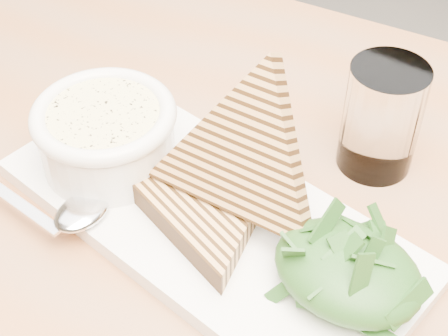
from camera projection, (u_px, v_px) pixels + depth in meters
The scene contains 12 objects.
table_leg_bl at pixel (91, 134), 1.23m from camera, with size 0.06×0.06×0.70m, color #8F6342.
platter at pixel (210, 219), 0.56m from camera, with size 0.35×0.16×0.02m, color white.
soup_bowl at pixel (108, 142), 0.58m from camera, with size 0.11×0.11×0.05m, color white.
soup at pixel (104, 116), 0.56m from camera, with size 0.10×0.10×0.01m, color beige.
bowl_rim at pixel (103, 115), 0.56m from camera, with size 0.12×0.12×0.01m, color white.
sandwich_flat at pixel (207, 203), 0.55m from camera, with size 0.17×0.17×0.02m, color tan, non-canonical shape.
sandwich_lean at pixel (244, 158), 0.52m from camera, with size 0.17×0.17×0.09m, color tan, non-canonical shape.
salad_base at pixel (348, 271), 0.48m from camera, with size 0.11×0.09×0.04m, color #11340F.
arugula_pile at pixel (349, 266), 0.48m from camera, with size 0.11×0.10×0.05m, color #336225, non-canonical shape.
spoon_bowl at pixel (82, 212), 0.54m from camera, with size 0.04×0.05×0.01m, color silver.
spoon_handle at pixel (8, 196), 0.56m from camera, with size 0.12×0.01×0.00m, color silver.
glass_near at pixel (381, 118), 0.58m from camera, with size 0.07×0.07×0.10m, color white.
Camera 1 is at (-0.05, -0.18, 1.16)m, focal length 55.00 mm.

